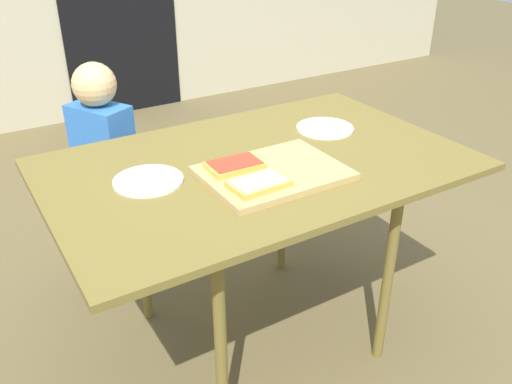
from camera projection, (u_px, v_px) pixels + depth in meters
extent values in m
plane|color=brown|center=(258.00, 334.00, 2.17)|extent=(16.00, 16.00, 0.00)
cube|color=olive|center=(258.00, 164.00, 1.81)|extent=(1.39, 0.88, 0.02)
cylinder|color=olive|center=(221.00, 348.00, 1.59)|extent=(0.04, 0.04, 0.74)
cylinder|color=olive|center=(388.00, 277.00, 1.90)|extent=(0.04, 0.04, 0.74)
cylinder|color=olive|center=(140.00, 242.00, 2.09)|extent=(0.04, 0.04, 0.74)
cylinder|color=olive|center=(283.00, 199.00, 2.40)|extent=(0.04, 0.04, 0.74)
cube|color=tan|center=(273.00, 173.00, 1.71)|extent=(0.44, 0.33, 0.02)
cube|color=gold|center=(259.00, 184.00, 1.60)|extent=(0.18, 0.12, 0.02)
cube|color=#F5E395|center=(259.00, 181.00, 1.59)|extent=(0.16, 0.11, 0.00)
cube|color=gold|center=(235.00, 165.00, 1.71)|extent=(0.18, 0.12, 0.02)
cube|color=red|center=(235.00, 162.00, 1.70)|extent=(0.16, 0.11, 0.00)
cylinder|color=white|center=(148.00, 181.00, 1.67)|extent=(0.22, 0.22, 0.01)
cylinder|color=white|center=(325.00, 128.00, 2.06)|extent=(0.22, 0.22, 0.01)
cylinder|color=#304049|center=(105.00, 231.00, 2.42)|extent=(0.09, 0.09, 0.46)
cylinder|color=#304049|center=(128.00, 240.00, 2.36)|extent=(0.09, 0.09, 0.46)
cube|color=blue|center=(104.00, 149.00, 2.19)|extent=(0.24, 0.28, 0.37)
sphere|color=#E1B97D|center=(94.00, 84.00, 2.07)|extent=(0.17, 0.17, 0.17)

